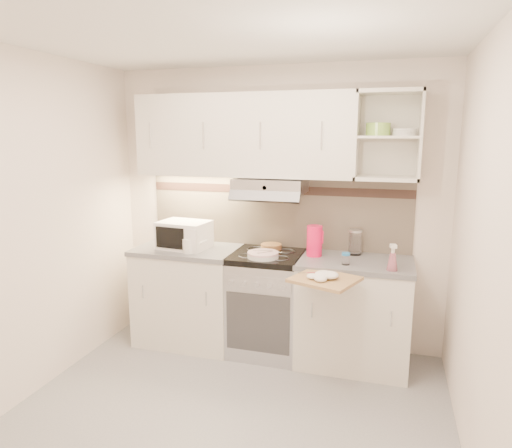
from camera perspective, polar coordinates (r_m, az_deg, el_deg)
name	(u,v)px	position (r m, az deg, el deg)	size (l,w,h in m)	color
ground	(224,423)	(3.36, -4.02, -23.55)	(3.00, 3.00, 0.00)	gray
room_shell	(240,177)	(3.12, -2.02, 5.92)	(3.04, 2.84, 2.52)	silver
base_cabinet_left	(189,297)	(4.33, -8.37, -8.96)	(0.90, 0.60, 0.86)	silver
worktop_left	(188,250)	(4.20, -8.54, -3.19)	(0.92, 0.62, 0.04)	slate
base_cabinet_right	(353,314)	(3.97, 12.07, -10.99)	(0.90, 0.60, 0.86)	silver
worktop_right	(356,263)	(3.83, 12.35, -4.73)	(0.92, 0.62, 0.04)	slate
electric_range	(267,303)	(4.08, 1.38, -9.82)	(0.60, 0.60, 0.90)	#B7B7BC
microwave	(184,235)	(4.15, -8.98, -1.34)	(0.46, 0.36, 0.24)	white
watering_can	(190,245)	(3.99, -8.24, -2.60)	(0.22, 0.12, 0.19)	white
plate_stack	(263,255)	(3.80, 0.87, -3.87)	(0.26, 0.26, 0.06)	silver
bread_loaf	(271,247)	(4.09, 1.91, -2.83)	(0.19, 0.19, 0.05)	#A37740
pink_pitcher	(315,241)	(3.87, 7.33, -2.09)	(0.14, 0.13, 0.26)	#F70E4A
glass_jar	(355,242)	(3.97, 12.28, -2.22)	(0.11, 0.11, 0.22)	white
spice_jar	(346,259)	(3.67, 11.15, -4.26)	(0.07, 0.07, 0.10)	silver
spray_bottle	(393,259)	(3.59, 16.70, -4.26)	(0.08, 0.08, 0.22)	pink
cutting_board	(325,279)	(3.38, 8.61, -6.87)	(0.44, 0.39, 0.02)	#AC7D57
dish_towel	(319,275)	(3.33, 7.85, -6.35)	(0.24, 0.20, 0.07)	silver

